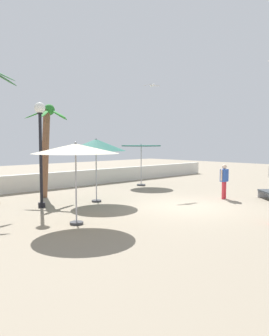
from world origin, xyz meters
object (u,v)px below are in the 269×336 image
(patio_umbrella_0, at_px, (141,148))
(lamp_post_1, at_px, (40,137))
(palm_tree_2, at_px, (47,140))
(seagull_1, at_px, (152,85))
(patio_umbrella_1, at_px, (76,149))
(patio_umbrella_2, at_px, (96,145))
(guest_0, at_px, (224,178))

(patio_umbrella_0, height_order, lamp_post_1, lamp_post_1)
(palm_tree_2, xyz_separation_m, seagull_1, (5.56, -1.53, 2.95))
(patio_umbrella_1, height_order, palm_tree_2, palm_tree_2)
(patio_umbrella_0, height_order, palm_tree_2, palm_tree_2)
(patio_umbrella_1, distance_m, palm_tree_2, 5.85)
(patio_umbrella_1, height_order, patio_umbrella_2, patio_umbrella_2)
(guest_0, bearing_deg, patio_umbrella_1, 174.97)
(patio_umbrella_0, distance_m, guest_0, 6.18)
(patio_umbrella_1, bearing_deg, seagull_1, 26.84)
(patio_umbrella_2, bearing_deg, patio_umbrella_0, 25.46)
(patio_umbrella_0, bearing_deg, seagull_1, -113.93)
(guest_0, height_order, seagull_1, seagull_1)
(lamp_post_1, relative_size, guest_0, 2.62)
(patio_umbrella_1, relative_size, guest_0, 1.72)
(patio_umbrella_0, bearing_deg, lamp_post_1, -165.12)
(patio_umbrella_0, relative_size, patio_umbrella_1, 0.91)
(patio_umbrella_2, xyz_separation_m, palm_tree_2, (-0.84, 2.65, 0.24))
(patio_umbrella_0, height_order, seagull_1, seagull_1)
(palm_tree_2, relative_size, guest_0, 2.76)
(patio_umbrella_2, height_order, guest_0, patio_umbrella_2)
(patio_umbrella_0, height_order, patio_umbrella_1, patio_umbrella_1)
(patio_umbrella_2, height_order, lamp_post_1, lamp_post_1)
(patio_umbrella_0, distance_m, patio_umbrella_2, 5.95)
(patio_umbrella_0, height_order, patio_umbrella_2, patio_umbrella_2)
(patio_umbrella_0, xyz_separation_m, seagull_1, (-0.64, -1.44, 3.44))
(patio_umbrella_0, bearing_deg, patio_umbrella_2, -154.54)
(seagull_1, bearing_deg, lamp_post_1, -175.05)
(palm_tree_2, bearing_deg, seagull_1, -15.40)
(patio_umbrella_0, distance_m, seagull_1, 3.78)
(patio_umbrella_1, relative_size, palm_tree_2, 0.62)
(patio_umbrella_1, xyz_separation_m, lamp_post_1, (0.63, 3.29, 0.40))
(lamp_post_1, height_order, seagull_1, seagull_1)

